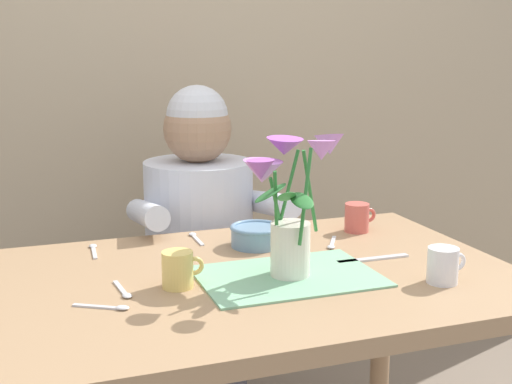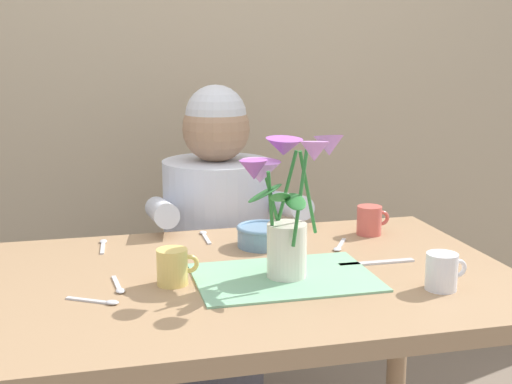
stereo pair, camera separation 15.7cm
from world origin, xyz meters
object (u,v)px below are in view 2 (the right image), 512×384
object	(u,v)px
flower_vase	(285,201)
dinner_knife	(376,262)
ceramic_bowl	(263,235)
coffee_cup	(370,220)
ceramic_mug	(442,271)
seated_person	(218,264)
tea_cup	(173,267)

from	to	relation	value
flower_vase	dinner_knife	size ratio (longest dim) A/B	1.70
ceramic_bowl	coffee_cup	bearing A→B (deg)	7.12
flower_vase	coffee_cup	world-z (taller)	flower_vase
ceramic_bowl	coffee_cup	world-z (taller)	coffee_cup
flower_vase	ceramic_mug	bearing A→B (deg)	-27.09
seated_person	tea_cup	xyz separation A→B (m)	(-0.22, -0.64, 0.22)
tea_cup	dinner_knife	bearing A→B (deg)	3.50
ceramic_bowl	coffee_cup	xyz separation A→B (m)	(0.32, 0.04, 0.01)
ceramic_mug	tea_cup	distance (m)	0.58
tea_cup	ceramic_bowl	bearing A→B (deg)	41.66
ceramic_mug	coffee_cup	xyz separation A→B (m)	(0.02, 0.44, 0.00)
flower_vase	ceramic_bowl	bearing A→B (deg)	87.34
ceramic_bowl	dinner_knife	xyz separation A→B (m)	(0.23, -0.20, -0.03)
flower_vase	ceramic_mug	xyz separation A→B (m)	(0.31, -0.16, -0.14)
seated_person	ceramic_mug	world-z (taller)	seated_person
ceramic_mug	seated_person	bearing A→B (deg)	112.60
seated_person	ceramic_bowl	world-z (taller)	seated_person
dinner_knife	ceramic_bowl	bearing A→B (deg)	139.29
ceramic_bowl	dinner_knife	bearing A→B (deg)	-41.19
flower_vase	ceramic_mug	world-z (taller)	flower_vase
seated_person	dinner_knife	distance (m)	0.70
ceramic_bowl	coffee_cup	distance (m)	0.32
seated_person	tea_cup	world-z (taller)	seated_person
flower_vase	ceramic_bowl	distance (m)	0.28
coffee_cup	ceramic_bowl	bearing A→B (deg)	-172.88
flower_vase	coffee_cup	xyz separation A→B (m)	(0.33, 0.28, -0.14)
flower_vase	tea_cup	distance (m)	0.28
tea_cup	seated_person	bearing A→B (deg)	71.34
flower_vase	tea_cup	xyz separation A→B (m)	(-0.25, 0.01, -0.14)
seated_person	coffee_cup	world-z (taller)	seated_person
ceramic_bowl	tea_cup	xyz separation A→B (m)	(-0.26, -0.23, 0.01)
dinner_knife	ceramic_mug	bearing A→B (deg)	-71.57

